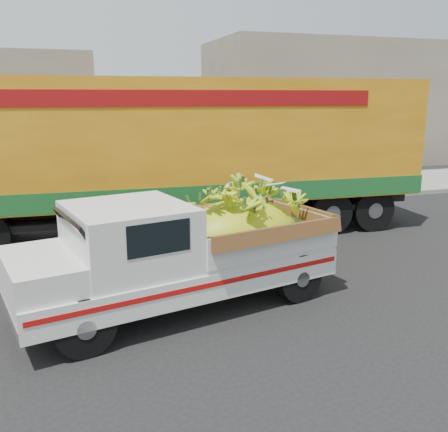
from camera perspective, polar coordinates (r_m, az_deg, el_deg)
name	(u,v)px	position (r m, az deg, el deg)	size (l,w,h in m)	color
ground	(104,338)	(7.60, -13.60, -13.39)	(100.00, 100.00, 0.00)	black
curb	(80,216)	(14.74, -16.16, -0.01)	(60.00, 0.25, 0.15)	gray
sidewalk	(77,202)	(16.79, -16.47, 1.57)	(60.00, 4.00, 0.14)	gray
building_right	(346,104)	(27.44, 13.78, 12.36)	(14.00, 6.00, 6.00)	gray
pickup_truck	(200,247)	(8.25, -2.80, -3.54)	(5.45, 2.95, 1.81)	black
semi_trailer	(185,150)	(12.32, -4.46, 7.58)	(12.03, 3.06, 3.80)	black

